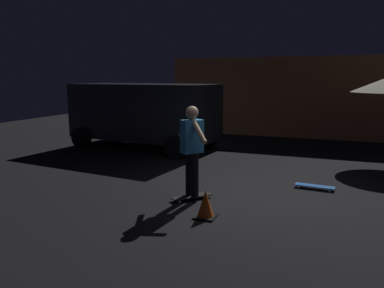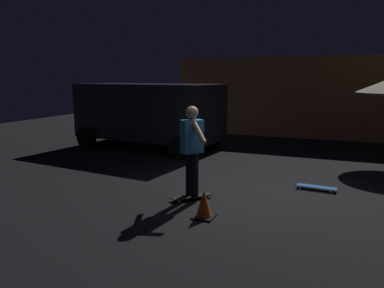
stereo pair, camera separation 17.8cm
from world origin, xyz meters
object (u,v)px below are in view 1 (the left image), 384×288
parked_van (144,112)px  skateboard_spare (315,186)px  traffic_cone (205,205)px  skater (192,145)px  skateboard_ridden (192,197)px

parked_van → skateboard_spare: bearing=-27.5°
traffic_cone → parked_van: bearing=126.8°
skater → skateboard_ridden: bearing=-90.0°
skateboard_spare → skater: 2.77m
skateboard_ridden → skater: size_ratio=0.43×
skateboard_ridden → skateboard_spare: same height
skateboard_spare → skater: size_ratio=0.48×
parked_van → skateboard_ridden: (3.29, -4.32, -1.11)m
parked_van → skateboard_ridden: size_ratio=6.66×
skateboard_spare → traffic_cone: (-1.57, -2.30, 0.16)m
skateboard_spare → traffic_cone: 2.78m
skater → parked_van: bearing=127.3°
skateboard_ridden → traffic_cone: 0.95m
skateboard_spare → skater: skater is taller
parked_van → skater: 5.43m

